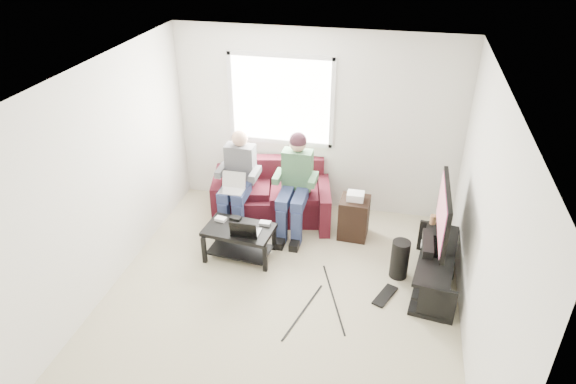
{
  "coord_description": "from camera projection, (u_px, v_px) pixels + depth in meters",
  "views": [
    {
      "loc": [
        1.09,
        -4.34,
        3.99
      ],
      "look_at": [
        -0.03,
        0.6,
        1.11
      ],
      "focal_mm": 32.0,
      "sensor_mm": 36.0,
      "label": 1
    }
  ],
  "objects": [
    {
      "name": "sofa",
      "position": [
        272.0,
        196.0,
        7.36
      ],
      "size": [
        1.85,
        1.07,
        0.79
      ],
      "color": "#40101D",
      "rests_on": "floor"
    },
    {
      "name": "end_table",
      "position": [
        354.0,
        217.0,
        6.88
      ],
      "size": [
        0.38,
        0.38,
        0.67
      ],
      "color": "black",
      "rests_on": "floor"
    },
    {
      "name": "console_black",
      "position": [
        436.0,
        267.0,
        5.98
      ],
      "size": [
        0.38,
        0.3,
        0.07
      ],
      "primitive_type": "cube",
      "color": "black",
      "rests_on": "tv_stand"
    },
    {
      "name": "laptop_silver",
      "position": [
        232.0,
        187.0,
        6.79
      ],
      "size": [
        0.38,
        0.32,
        0.24
      ],
      "primitive_type": null,
      "rotation": [
        0.0,
        0.0,
        0.35
      ],
      "color": "silver",
      "rests_on": "person_left"
    },
    {
      "name": "console_white",
      "position": [
        437.0,
        287.0,
        5.68
      ],
      "size": [
        0.3,
        0.22,
        0.06
      ],
      "primitive_type": "cube",
      "color": "silver",
      "rests_on": "tv_stand"
    },
    {
      "name": "subwoofer",
      "position": [
        400.0,
        259.0,
        6.15
      ],
      "size": [
        0.22,
        0.22,
        0.49
      ],
      "primitive_type": "cylinder",
      "color": "black",
      "rests_on": "floor"
    },
    {
      "name": "controller_b",
      "position": [
        236.0,
        218.0,
        6.58
      ],
      "size": [
        0.15,
        0.11,
        0.04
      ],
      "primitive_type": "cube",
      "rotation": [
        0.0,
        0.0,
        -0.14
      ],
      "color": "black",
      "rests_on": "coffee_table"
    },
    {
      "name": "wall_back",
      "position": [
        316.0,
        123.0,
        7.13
      ],
      "size": [
        4.5,
        0.0,
        4.5
      ],
      "primitive_type": "plane",
      "rotation": [
        1.57,
        0.0,
        0.0
      ],
      "color": "silver",
      "rests_on": "floor"
    },
    {
      "name": "controller_c",
      "position": [
        265.0,
        223.0,
        6.48
      ],
      "size": [
        0.14,
        0.09,
        0.04
      ],
      "primitive_type": "cube",
      "rotation": [
        0.0,
        0.0,
        0.01
      ],
      "color": "gray",
      "rests_on": "coffee_table"
    },
    {
      "name": "person_right",
      "position": [
        295.0,
        178.0,
        6.82
      ],
      "size": [
        0.4,
        0.71,
        1.37
      ],
      "color": "navy",
      "rests_on": "sofa"
    },
    {
      "name": "window",
      "position": [
        281.0,
        100.0,
        7.06
      ],
      "size": [
        1.48,
        0.04,
        1.28
      ],
      "color": "white",
      "rests_on": "wall_back"
    },
    {
      "name": "controller_a",
      "position": [
        221.0,
        219.0,
        6.56
      ],
      "size": [
        0.15,
        0.11,
        0.04
      ],
      "primitive_type": "cube",
      "rotation": [
        0.0,
        0.0,
        -0.19
      ],
      "color": "silver",
      "rests_on": "coffee_table"
    },
    {
      "name": "laptop_black",
      "position": [
        246.0,
        225.0,
        6.27
      ],
      "size": [
        0.36,
        0.28,
        0.24
      ],
      "primitive_type": null,
      "rotation": [
        0.0,
        0.0,
        -0.11
      ],
      "color": "black",
      "rests_on": "coffee_table"
    },
    {
      "name": "tv",
      "position": [
        443.0,
        215.0,
        5.79
      ],
      "size": [
        0.12,
        1.1,
        0.81
      ],
      "color": "black",
      "rests_on": "tv_stand"
    },
    {
      "name": "tv_stand",
      "position": [
        435.0,
        270.0,
        6.05
      ],
      "size": [
        0.58,
        1.38,
        0.44
      ],
      "color": "black",
      "rests_on": "floor"
    },
    {
      "name": "drink_cup",
      "position": [
        433.0,
        220.0,
        6.45
      ],
      "size": [
        0.08,
        0.08,
        0.12
      ],
      "primitive_type": "cylinder",
      "color": "#A26E45",
      "rests_on": "tv_stand"
    },
    {
      "name": "floor",
      "position": [
        279.0,
        302.0,
        5.86
      ],
      "size": [
        4.5,
        4.5,
        0.0
      ],
      "primitive_type": "plane",
      "color": "beige",
      "rests_on": "ground"
    },
    {
      "name": "wall_left",
      "position": [
        100.0,
        184.0,
        5.6
      ],
      "size": [
        0.0,
        4.5,
        4.5
      ],
      "primitive_type": "plane",
      "rotation": [
        1.57,
        0.0,
        1.57
      ],
      "color": "silver",
      "rests_on": "floor"
    },
    {
      "name": "soundbar",
      "position": [
        428.0,
        243.0,
        6.02
      ],
      "size": [
        0.12,
        0.5,
        0.1
      ],
      "primitive_type": "cube",
      "color": "black",
      "rests_on": "tv_stand"
    },
    {
      "name": "wall_right",
      "position": [
        483.0,
        229.0,
        4.83
      ],
      "size": [
        0.0,
        4.5,
        4.5
      ],
      "primitive_type": "plane",
      "rotation": [
        1.57,
        0.0,
        -1.57
      ],
      "color": "silver",
      "rests_on": "floor"
    },
    {
      "name": "wall_front",
      "position": [
        195.0,
        380.0,
        3.31
      ],
      "size": [
        4.5,
        0.0,
        4.5
      ],
      "primitive_type": "plane",
      "rotation": [
        -1.57,
        0.0,
        0.0
      ],
      "color": "silver",
      "rests_on": "floor"
    },
    {
      "name": "coffee_table",
      "position": [
        239.0,
        236.0,
        6.47
      ],
      "size": [
        0.9,
        0.6,
        0.42
      ],
      "color": "black",
      "rests_on": "floor"
    },
    {
      "name": "console_grey",
      "position": [
        435.0,
        250.0,
        6.27
      ],
      "size": [
        0.34,
        0.26,
        0.08
      ],
      "primitive_type": "cube",
      "color": "gray",
      "rests_on": "tv_stand"
    },
    {
      "name": "keyboard_floor",
      "position": [
        385.0,
        296.0,
        5.94
      ],
      "size": [
        0.29,
        0.44,
        0.02
      ],
      "primitive_type": "cube",
      "rotation": [
        0.0,
        0.0,
        -0.4
      ],
      "color": "black",
      "rests_on": "floor"
    },
    {
      "name": "person_left",
      "position": [
        238.0,
        176.0,
        6.99
      ],
      "size": [
        0.4,
        0.7,
        1.32
      ],
      "color": "navy",
      "rests_on": "sofa"
    },
    {
      "name": "ceiling",
      "position": [
        276.0,
        80.0,
        4.57
      ],
      "size": [
        4.5,
        4.5,
        0.0
      ],
      "primitive_type": "plane",
      "rotation": [
        3.14,
        0.0,
        0.0
      ],
      "color": "white",
      "rests_on": "wall_back"
    }
  ]
}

